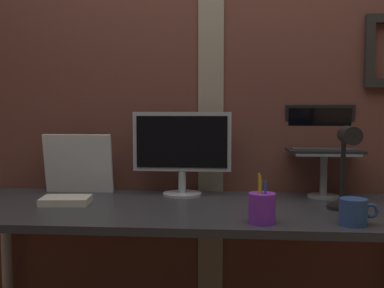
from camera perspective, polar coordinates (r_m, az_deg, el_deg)
brick_wall_back at (r=2.28m, az=4.25°, el=5.63°), size 3.02×0.16×2.44m
desk at (r=1.93m, az=-0.25°, el=-9.77°), size 2.01×0.72×0.77m
monitor at (r=2.12m, az=-1.24°, el=-0.30°), size 0.45×0.18×0.39m
laptop_stand at (r=2.16m, az=16.00°, el=-2.73°), size 0.28×0.22×0.21m
laptop at (r=2.21m, az=15.75°, el=0.70°), size 0.32×0.26×0.21m
whiteboard_panel at (r=2.26m, az=-13.91°, el=-2.38°), size 0.33×0.06×0.28m
desk_lamp at (r=1.87m, az=18.60°, el=-1.78°), size 0.12×0.20×0.34m
pen_cup at (r=1.65m, az=8.66°, el=-7.82°), size 0.10×0.10×0.18m
coffee_mug at (r=1.70m, az=19.40°, el=-7.92°), size 0.13×0.10×0.09m
paper_clutter_stack at (r=2.03m, az=-15.36°, el=-6.76°), size 0.21×0.16×0.03m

